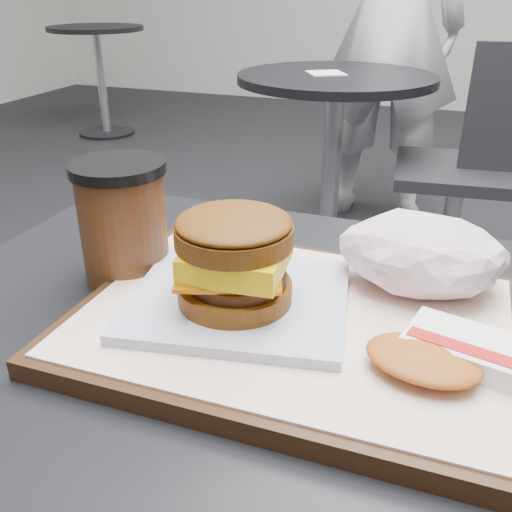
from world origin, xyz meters
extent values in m
cube|color=black|center=(0.00, 0.00, 0.75)|extent=(0.80, 0.60, 0.04)
cube|color=black|center=(-0.02, 0.02, 0.78)|extent=(0.38, 0.28, 0.02)
cube|color=white|center=(-0.02, 0.02, 0.79)|extent=(0.36, 0.26, 0.00)
cube|color=silver|center=(-0.07, 0.02, 0.80)|extent=(0.22, 0.20, 0.01)
cylinder|color=brown|center=(-0.07, 0.01, 0.81)|extent=(0.12, 0.12, 0.02)
cylinder|color=#381908|center=(-0.07, 0.01, 0.82)|extent=(0.10, 0.10, 0.01)
cube|color=#CB6206|center=(-0.08, 0.01, 0.83)|extent=(0.11, 0.11, 0.00)
cube|color=yellow|center=(-0.07, 0.01, 0.84)|extent=(0.09, 0.09, 0.02)
cylinder|color=#60350D|center=(-0.07, 0.01, 0.86)|extent=(0.12, 0.12, 0.02)
ellipsoid|color=#66380E|center=(-0.07, 0.01, 0.87)|extent=(0.11, 0.11, 0.02)
cube|color=white|center=(0.12, 0.00, 0.80)|extent=(0.10, 0.07, 0.02)
cube|color=red|center=(0.12, -0.01, 0.81)|extent=(0.09, 0.03, 0.00)
ellipsoid|color=#BA631D|center=(0.09, -0.03, 0.80)|extent=(0.10, 0.08, 0.01)
cylinder|color=#442310|center=(-0.21, 0.06, 0.83)|extent=(0.09, 0.09, 0.13)
cylinder|color=black|center=(-0.21, 0.06, 0.89)|extent=(0.09, 0.09, 0.01)
cylinder|color=black|center=(-0.35, 1.65, 0.01)|extent=(0.44, 0.44, 0.02)
cylinder|color=#A5A5AA|center=(-0.35, 1.65, 0.37)|extent=(0.07, 0.07, 0.70)
cylinder|color=black|center=(-0.35, 1.65, 0.73)|extent=(0.70, 0.70, 0.03)
cube|color=white|center=(-0.39, 1.64, 0.75)|extent=(0.16, 0.16, 0.00)
cylinder|color=#B0B0B5|center=(0.10, 1.60, 0.22)|extent=(0.06, 0.06, 0.44)
cube|color=black|center=(0.10, 1.60, 0.46)|extent=(0.46, 0.46, 0.04)
imported|color=silver|center=(-0.27, 2.31, 0.87)|extent=(0.64, 0.43, 1.75)
cylinder|color=black|center=(-2.40, 3.20, 0.01)|extent=(0.40, 0.40, 0.02)
cylinder|color=#A5A5AA|center=(-2.40, 3.20, 0.37)|extent=(0.06, 0.06, 0.70)
cylinder|color=black|center=(-2.40, 3.20, 0.73)|extent=(0.66, 0.66, 0.03)
camera|label=1|loc=(0.09, -0.39, 1.06)|focal=40.00mm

